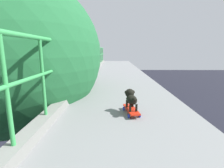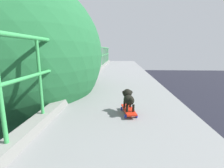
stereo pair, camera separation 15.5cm
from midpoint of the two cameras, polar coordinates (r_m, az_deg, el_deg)
The scene contains 4 objects.
city_bus at distance 23.89m, azimuth -19.77°, elevation -1.77°, with size 2.68×11.30×3.15m.
roadside_tree_mid at distance 4.86m, azimuth -30.16°, elevation 7.60°, with size 4.47×4.47×8.87m.
toy_skateboard at distance 2.79m, azimuth 7.32°, elevation -8.86°, with size 0.27×0.54×0.09m.
small_dog at distance 2.74m, azimuth 7.28°, elevation -4.77°, with size 0.22×0.41×0.31m.
Camera 2 is at (0.88, 0.51, 7.04)m, focal length 26.60 mm.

